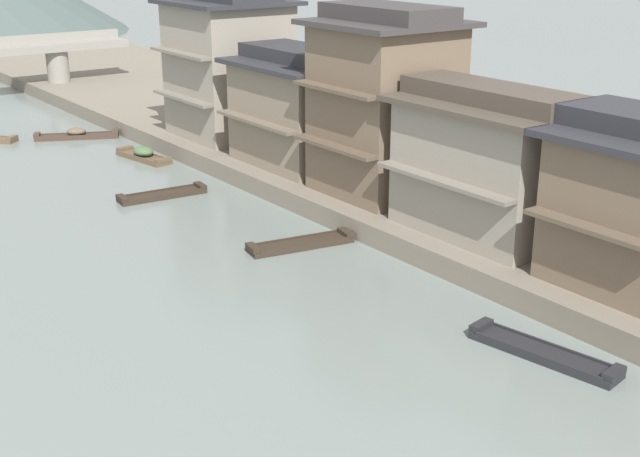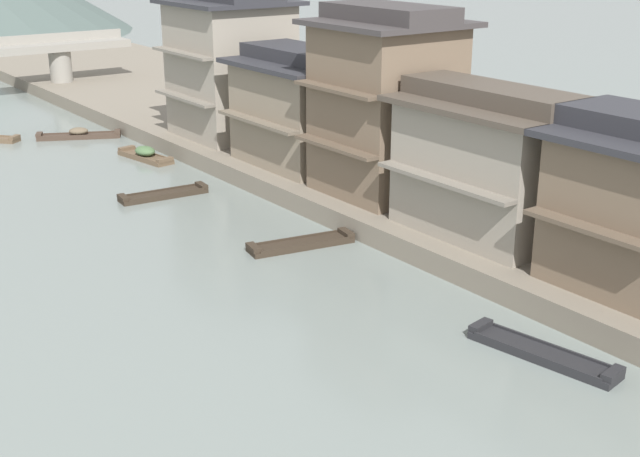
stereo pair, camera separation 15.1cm
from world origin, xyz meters
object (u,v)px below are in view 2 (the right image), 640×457
at_px(boat_moored_third, 543,354).
at_px(boat_midriver_upstream, 164,194).
at_px(house_waterfront_tall, 486,162).
at_px(boat_moored_far, 79,135).
at_px(house_waterfront_end, 230,64).
at_px(house_waterfront_narrow, 386,102).
at_px(house_waterfront_far, 303,107).
at_px(boat_moored_second, 301,244).
at_px(boat_upstream_distant, 145,155).

xyz_separation_m(boat_moored_third, boat_midriver_upstream, (-2.01, 22.80, -0.01)).
distance_m(boat_moored_third, house_waterfront_tall, 10.01).
relative_size(boat_moored_far, house_waterfront_end, 0.59).
distance_m(house_waterfront_narrow, house_waterfront_end, 14.71).
bearing_deg(house_waterfront_end, boat_moored_far, 128.16).
xyz_separation_m(house_waterfront_far, house_waterfront_end, (0.28, 8.04, 1.30)).
distance_m(boat_moored_second, house_waterfront_end, 18.56).
xyz_separation_m(house_waterfront_tall, house_waterfront_end, (0.79, 21.72, 1.30)).
height_order(boat_moored_third, boat_midriver_upstream, boat_moored_third).
xyz_separation_m(boat_moored_third, house_waterfront_narrow, (5.76, 14.68, 5.11)).
distance_m(boat_moored_far, house_waterfront_narrow, 24.58).
xyz_separation_m(boat_moored_third, house_waterfront_tall, (5.19, 7.67, 3.80)).
bearing_deg(house_waterfront_narrow, house_waterfront_far, 90.52).
bearing_deg(boat_moored_far, boat_moored_third, -88.96).
xyz_separation_m(boat_moored_far, house_waterfront_far, (6.38, -16.52, 3.71)).
height_order(boat_moored_third, house_waterfront_narrow, house_waterfront_narrow).
xyz_separation_m(house_waterfront_narrow, house_waterfront_far, (-0.06, 6.67, -1.31)).
bearing_deg(boat_moored_far, boat_midriver_upstream, -95.04).
relative_size(boat_moored_second, house_waterfront_end, 0.55).
bearing_deg(boat_midriver_upstream, house_waterfront_end, 39.49).
bearing_deg(boat_upstream_distant, house_waterfront_tall, -78.30).
height_order(boat_moored_far, house_waterfront_end, house_waterfront_end).
xyz_separation_m(boat_moored_second, house_waterfront_far, (6.17, 8.59, 3.81)).
height_order(boat_moored_second, boat_upstream_distant, boat_upstream_distant).
bearing_deg(house_waterfront_far, boat_upstream_distant, 120.08).
bearing_deg(house_waterfront_far, boat_moored_second, -125.68).
height_order(boat_midriver_upstream, house_waterfront_narrow, house_waterfront_narrow).
bearing_deg(house_waterfront_tall, house_waterfront_far, 87.87).
relative_size(boat_midriver_upstream, house_waterfront_end, 0.53).
bearing_deg(house_waterfront_far, house_waterfront_tall, -92.13).
distance_m(boat_moored_second, house_waterfront_narrow, 8.29).
height_order(boat_moored_far, boat_midriver_upstream, boat_moored_far).
relative_size(boat_midriver_upstream, house_waterfront_far, 0.60).
distance_m(boat_midriver_upstream, house_waterfront_tall, 17.19).
relative_size(boat_upstream_distant, house_waterfront_narrow, 0.50).
bearing_deg(house_waterfront_far, house_waterfront_end, 88.01).
relative_size(boat_moored_third, house_waterfront_far, 0.67).
distance_m(boat_moored_far, house_waterfront_far, 18.09).
distance_m(boat_moored_second, house_waterfront_tall, 8.51).
bearing_deg(house_waterfront_end, house_waterfront_far, -91.99).
xyz_separation_m(boat_moored_third, house_waterfront_end, (5.98, 29.39, 5.10)).
bearing_deg(boat_upstream_distant, house_waterfront_far, -59.92).
bearing_deg(boat_upstream_distant, boat_midriver_upstream, -108.48).
height_order(boat_moored_third, house_waterfront_tall, house_waterfront_tall).
bearing_deg(boat_moored_third, house_waterfront_tall, 55.92).
bearing_deg(boat_moored_third, boat_moored_second, 92.12).
bearing_deg(boat_midriver_upstream, house_waterfront_far, -10.71).
bearing_deg(boat_upstream_distant, boat_moored_third, -90.94).
bearing_deg(house_waterfront_end, boat_upstream_distant, 170.35).
relative_size(boat_midriver_upstream, house_waterfront_tall, 0.58).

